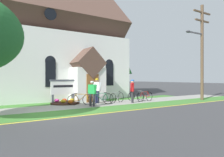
% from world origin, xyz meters
% --- Properties ---
extents(ground, '(140.00, 140.00, 0.00)m').
position_xyz_m(ground, '(0.00, 4.00, 0.00)').
color(ground, '#3D3D3F').
extents(sidewalk_slab, '(32.00, 2.39, 0.01)m').
position_xyz_m(sidewalk_slab, '(1.33, 1.95, 0.01)').
color(sidewalk_slab, '#99968E').
rests_on(sidewalk_slab, ground).
extents(grass_verge, '(32.00, 2.03, 0.01)m').
position_xyz_m(grass_verge, '(1.33, -0.26, 0.00)').
color(grass_verge, '#427F33').
rests_on(grass_verge, ground).
extents(church_lawn, '(24.00, 1.64, 0.01)m').
position_xyz_m(church_lawn, '(1.33, 3.97, 0.00)').
color(church_lawn, '#427F33').
rests_on(church_lawn, ground).
extents(curb_paint_stripe, '(28.00, 0.16, 0.01)m').
position_xyz_m(curb_paint_stripe, '(1.33, -1.42, 0.00)').
color(curb_paint_stripe, yellow).
rests_on(curb_paint_stripe, ground).
extents(church_building, '(15.25, 12.76, 13.19)m').
position_xyz_m(church_building, '(0.95, 9.96, 5.03)').
color(church_building, white).
rests_on(church_building, ground).
extents(church_sign, '(1.92, 0.16, 1.70)m').
position_xyz_m(church_sign, '(1.94, 3.79, 1.11)').
color(church_sign, '#474C56').
rests_on(church_sign, ground).
extents(flower_bed, '(2.01, 2.01, 0.34)m').
position_xyz_m(flower_bed, '(1.94, 3.40, 0.10)').
color(flower_bed, '#382319').
rests_on(flower_bed, ground).
extents(bicycle_white, '(1.64, 0.63, 0.86)m').
position_xyz_m(bicycle_white, '(5.34, 1.95, 0.39)').
color(bicycle_white, black).
rests_on(bicycle_white, ground).
extents(bicycle_green, '(1.70, 0.64, 0.83)m').
position_xyz_m(bicycle_green, '(3.94, 1.88, 0.39)').
color(bicycle_green, black).
rests_on(bicycle_green, ground).
extents(bicycle_black, '(1.69, 0.44, 0.81)m').
position_xyz_m(bicycle_black, '(2.56, 2.23, 0.38)').
color(bicycle_black, black).
rests_on(bicycle_black, ground).
extents(bicycle_blue, '(1.72, 0.13, 0.82)m').
position_xyz_m(bicycle_blue, '(7.56, 2.46, 0.37)').
color(bicycle_blue, black).
rests_on(bicycle_blue, ground).
extents(bicycle_orange, '(1.74, 0.25, 0.81)m').
position_xyz_m(bicycle_orange, '(7.68, 1.51, 0.38)').
color(bicycle_orange, black).
rests_on(bicycle_orange, ground).
extents(cyclist_in_green_jersey, '(0.42, 0.67, 1.62)m').
position_xyz_m(cyclist_in_green_jersey, '(2.87, 1.14, 0.94)').
color(cyclist_in_green_jersey, '#2D2D33').
rests_on(cyclist_in_green_jersey, ground).
extents(cyclist_in_yellow_jersey, '(0.43, 0.77, 1.77)m').
position_xyz_m(cyclist_in_yellow_jersey, '(3.99, 2.52, 1.05)').
color(cyclist_in_yellow_jersey, '#191E38').
rests_on(cyclist_in_yellow_jersey, ground).
extents(cyclist_in_red_jersey, '(0.56, 0.48, 1.69)m').
position_xyz_m(cyclist_in_red_jersey, '(6.25, 1.29, 0.99)').
color(cyclist_in_red_jersey, '#2D2D33').
rests_on(cyclist_in_red_jersey, ground).
extents(utility_pole, '(3.12, 0.28, 7.81)m').
position_xyz_m(utility_pole, '(12.20, -0.29, 4.34)').
color(utility_pole, brown).
rests_on(utility_pole, ground).
extents(roadside_conifer, '(4.40, 4.40, 7.40)m').
position_xyz_m(roadside_conifer, '(8.40, 7.51, 4.81)').
color(roadside_conifer, '#4C3823').
rests_on(roadside_conifer, ground).
extents(distant_hill, '(103.91, 52.00, 25.04)m').
position_xyz_m(distant_hill, '(11.03, 78.93, 0.00)').
color(distant_hill, '#847A5B').
rests_on(distant_hill, ground).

